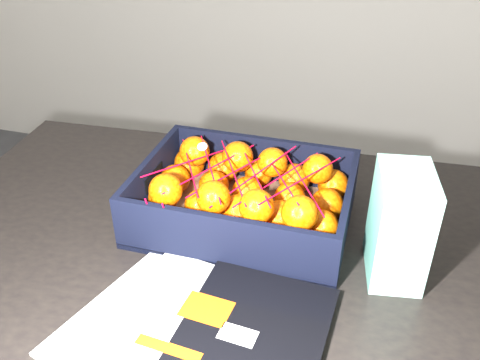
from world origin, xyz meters
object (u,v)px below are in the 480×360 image
(table, at_px, (231,287))
(magazine_stack, at_px, (192,329))
(produce_crate, at_px, (244,206))
(retail_carton, at_px, (399,225))

(table, distance_m, magazine_stack, 0.23)
(table, bearing_deg, produce_crate, 88.53)
(magazine_stack, height_order, produce_crate, produce_crate)
(table, bearing_deg, retail_carton, 3.73)
(table, height_order, produce_crate, produce_crate)
(magazine_stack, xyz_separation_m, retail_carton, (0.28, 0.23, 0.09))
(magazine_stack, relative_size, produce_crate, 1.04)
(table, xyz_separation_m, magazine_stack, (0.01, -0.21, 0.11))
(retail_carton, bearing_deg, table, 174.59)
(table, distance_m, produce_crate, 0.16)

